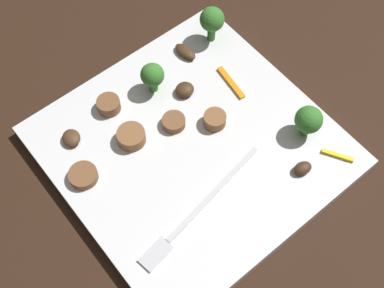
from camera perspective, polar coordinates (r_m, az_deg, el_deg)
The scene contains 17 objects.
ground_plane at distance 0.59m, azimuth 0.00°, elevation -0.79°, with size 1.40×1.40×0.00m, color black.
plate at distance 0.58m, azimuth 0.00°, elevation -0.40°, with size 0.30×0.30×0.02m, color white.
fork at distance 0.54m, azimuth 0.25°, elevation -7.83°, with size 0.18×0.04×0.00m.
broccoli_floret_0 at distance 0.58m, azimuth 12.98°, elevation 2.62°, with size 0.03×0.03×0.04m.
broccoli_floret_1 at distance 0.64m, azimuth 2.27°, elevation 13.74°, with size 0.03×0.03×0.05m.
broccoli_floret_2 at distance 0.60m, azimuth -4.48°, elevation 7.67°, with size 0.03×0.03×0.04m.
sausage_slice_0 at distance 0.58m, azimuth -6.85°, elevation 0.84°, with size 0.03×0.03×0.02m, color brown.
sausage_slice_1 at distance 0.58m, azimuth -1.94°, elevation 2.57°, with size 0.03×0.03×0.01m, color brown.
sausage_slice_2 at distance 0.56m, azimuth -12.14°, elevation -3.48°, with size 0.03×0.03×0.01m, color brown.
sausage_slice_3 at distance 0.60m, azimuth -9.36°, elevation 4.38°, with size 0.03×0.03×0.01m, color brown.
sausage_slice_4 at distance 0.58m, azimuth 2.58°, elevation 2.76°, with size 0.03×0.03×0.01m, color brown.
mushroom_0 at distance 0.64m, azimuth -0.76°, elevation 10.35°, with size 0.03×0.02×0.01m, color #422B19.
mushroom_1 at distance 0.57m, azimuth 12.35°, elevation -2.68°, with size 0.02×0.02×0.01m, color #422B19.
mushroom_2 at distance 0.59m, azimuth -13.43°, elevation 0.67°, with size 0.02×0.02×0.01m, color #4C331E.
mushroom_3 at distance 0.61m, azimuth -0.83°, elevation 6.15°, with size 0.02×0.02×0.01m, color #422B19.
pepper_strip_0 at distance 0.59m, azimuth 16.08°, elevation -1.26°, with size 0.04×0.00×0.00m, color yellow.
pepper_strip_1 at distance 0.62m, azimuth 4.41°, elevation 6.91°, with size 0.05×0.01×0.00m, color orange.
Camera 1 is at (0.17, 0.21, 0.52)m, focal length 47.38 mm.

